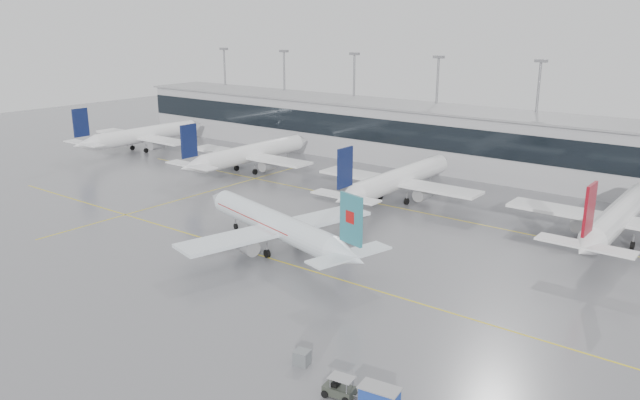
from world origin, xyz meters
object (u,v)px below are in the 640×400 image
Objects in this scene: gse_unit at (302,358)px; baggage_tug at (339,390)px; air_canada_jet at (278,226)px; baggage_cart at (379,397)px.

baggage_tug is at bearing -31.52° from gse_unit.
baggage_tug is at bearing 154.39° from air_canada_jet.
baggage_tug is at bearing -180.00° from baggage_cart.
gse_unit is (-5.61, 2.03, 0.01)m from baggage_tug.
gse_unit is at bearing 152.11° from baggage_tug.
air_canada_jet reaches higher than baggage_cart.
baggage_tug is (26.40, -22.43, -2.87)m from air_canada_jet.
baggage_cart is (3.56, 0.50, 0.52)m from baggage_tug.
gse_unit is (-9.17, 1.53, -0.51)m from baggage_cart.
air_canada_jet is 10.18× the size of baggage_cart.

